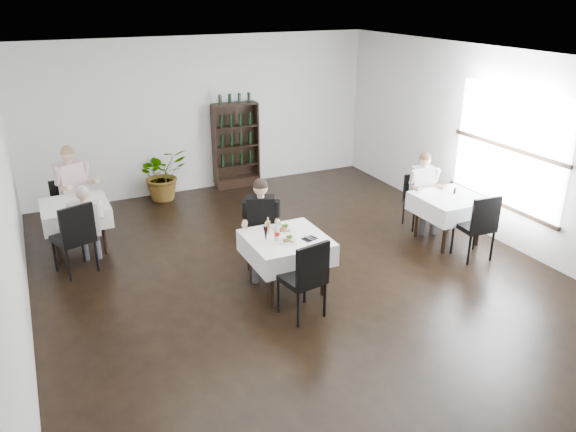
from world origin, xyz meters
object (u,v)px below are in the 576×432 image
Objects in this scene: potted_tree at (163,174)px; diner_main at (261,221)px; wine_shelf at (236,146)px; main_table at (286,247)px.

diner_main is at bearing -81.74° from potted_tree.
wine_shelf is 1.24× the size of diner_main.
potted_tree is 3.69m from diner_main.
potted_tree reaches higher than main_table.
main_table is at bearing -101.78° from wine_shelf.
wine_shelf is 3.89m from diner_main.
main_table is at bearing -77.46° from diner_main.
wine_shelf reaches higher than diner_main.
diner_main reaches higher than potted_tree.
potted_tree is at bearing -175.58° from wine_shelf.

